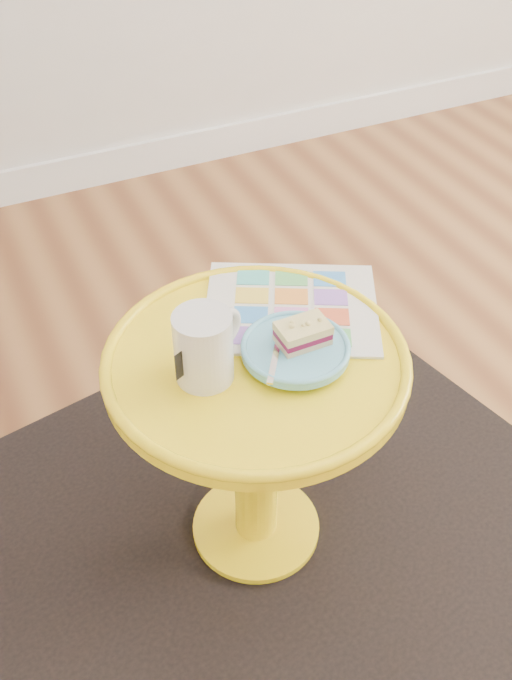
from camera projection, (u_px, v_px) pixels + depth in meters
name	position (u px, v px, depth m)	size (l,w,h in m)	color
room_walls	(57.00, 387.00, 1.79)	(4.00, 4.00, 4.00)	silver
rug	(256.00, 529.00, 1.56)	(1.30, 1.10, 0.01)	black
side_table	(256.00, 415.00, 1.33)	(0.51, 0.51, 0.48)	yellow
newspaper	(291.00, 307.00, 1.34)	(0.30, 0.26, 0.01)	silver
mug	(205.00, 345.00, 1.17)	(0.13, 0.09, 0.12)	silver
plate	(295.00, 350.00, 1.23)	(0.18, 0.18, 0.02)	#63B4D3
cake_slice	(303.00, 333.00, 1.22)	(0.08, 0.06, 0.04)	#D3BC8C
fork	(277.00, 350.00, 1.22)	(0.09, 0.13, 0.00)	silver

